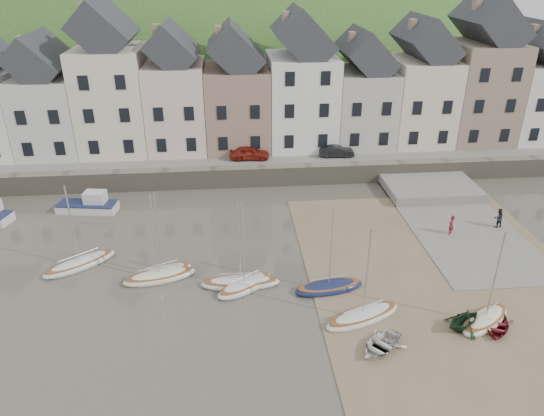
{
  "coord_description": "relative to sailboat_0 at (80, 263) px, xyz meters",
  "views": [
    {
      "loc": [
        -2.87,
        -26.17,
        19.1
      ],
      "look_at": [
        0.0,
        6.0,
        3.0
      ],
      "focal_mm": 33.38,
      "sensor_mm": 36.0,
      "label": 1
    }
  ],
  "objects": [
    {
      "name": "ground",
      "position": [
        13.4,
        -4.16,
        -0.26
      ],
      "size": [
        160.0,
        160.0,
        0.0
      ],
      "primitive_type": "plane",
      "color": "#423D34",
      "rests_on": "ground"
    },
    {
      "name": "quay_land",
      "position": [
        13.4,
        27.84,
        0.49
      ],
      "size": [
        90.0,
        30.0,
        1.5
      ],
      "primitive_type": "cube",
      "color": "#315120",
      "rests_on": "ground"
    },
    {
      "name": "quay_street",
      "position": [
        13.4,
        16.34,
        1.29
      ],
      "size": [
        70.0,
        7.0,
        0.1
      ],
      "primitive_type": "cube",
      "color": "slate",
      "rests_on": "quay_land"
    },
    {
      "name": "seawall",
      "position": [
        13.4,
        12.84,
        0.64
      ],
      "size": [
        70.0,
        1.2,
        1.8
      ],
      "primitive_type": "cube",
      "color": "slate",
      "rests_on": "ground"
    },
    {
      "name": "beach",
      "position": [
        24.4,
        -4.16,
        -0.23
      ],
      "size": [
        18.0,
        26.0,
        0.06
      ],
      "primitive_type": "cube",
      "color": "brown",
      "rests_on": "ground"
    },
    {
      "name": "slipway",
      "position": [
        28.4,
        3.84,
        -0.2
      ],
      "size": [
        8.0,
        18.0,
        0.12
      ],
      "primitive_type": "cube",
      "color": "slate",
      "rests_on": "ground"
    },
    {
      "name": "hillside",
      "position": [
        8.41,
        55.83,
        -18.25
      ],
      "size": [
        134.4,
        84.0,
        84.0
      ],
      "color": "#315120",
      "rests_on": "ground"
    },
    {
      "name": "townhouse_terrace",
      "position": [
        15.16,
        19.84,
        7.06
      ],
      "size": [
        61.05,
        8.0,
        13.93
      ],
      "color": "silver",
      "rests_on": "quay_land"
    },
    {
      "name": "sailboat_0",
      "position": [
        0.0,
        0.0,
        0.0
      ],
      "size": [
        5.0,
        4.2,
        6.32
      ],
      "color": "silver",
      "rests_on": "ground"
    },
    {
      "name": "sailboat_1",
      "position": [
        5.81,
        -1.67,
        0.01
      ],
      "size": [
        4.23,
        3.09,
        6.32
      ],
      "color": "silver",
      "rests_on": "ground"
    },
    {
      "name": "sailboat_2",
      "position": [
        5.61,
        -2.05,
        0.0
      ],
      "size": [
        4.96,
        2.62,
        6.32
      ],
      "color": "beige",
      "rests_on": "ground"
    },
    {
      "name": "sailboat_3",
      "position": [
        11.17,
        -3.59,
        0.01
      ],
      "size": [
        4.24,
        3.56,
        6.32
      ],
      "color": "silver",
      "rests_on": "ground"
    },
    {
      "name": "sailboat_4",
      "position": [
        10.91,
        -3.22,
        -0.0
      ],
      "size": [
        5.14,
        1.56,
        6.32
      ],
      "color": "silver",
      "rests_on": "ground"
    },
    {
      "name": "sailboat_5",
      "position": [
        16.51,
        -4.23,
        0.0
      ],
      "size": [
        4.71,
        2.24,
        6.32
      ],
      "color": "#151F44",
      "rests_on": "ground"
    },
    {
      "name": "sailboat_6",
      "position": [
        17.93,
        -7.27,
        0.0
      ],
      "size": [
        5.23,
        3.25,
        6.32
      ],
      "color": "silver",
      "rests_on": "ground"
    },
    {
      "name": "sailboat_7",
      "position": [
        24.91,
        -8.23,
        0.01
      ],
      "size": [
        4.25,
        3.54,
        6.32
      ],
      "color": "beige",
      "rests_on": "ground"
    },
    {
      "name": "motorboat_2",
      "position": [
        -1.28,
        8.65,
        0.32
      ],
      "size": [
        5.08,
        2.44,
        1.7
      ],
      "color": "silver",
      "rests_on": "ground"
    },
    {
      "name": "rowboat_white",
      "position": [
        18.24,
        -9.9,
        0.11
      ],
      "size": [
        3.62,
        3.54,
        0.61
      ],
      "primitive_type": "imported",
      "rotation": [
        0.0,
        0.0,
        -0.85
      ],
      "color": "silver",
      "rests_on": "beach"
    },
    {
      "name": "rowboat_green",
      "position": [
        23.36,
        -8.65,
        0.44
      ],
      "size": [
        3.11,
        2.97,
        1.27
      ],
      "primitive_type": "imported",
      "rotation": [
        0.0,
        0.0,
        -1.09
      ],
      "color": "black",
      "rests_on": "beach"
    },
    {
      "name": "rowboat_red",
      "position": [
        25.26,
        -8.81,
        0.09
      ],
      "size": [
        3.02,
        3.37,
        0.57
      ],
      "primitive_type": "imported",
      "rotation": [
        0.0,
        0.0,
        -0.47
      ],
      "color": "maroon",
      "rests_on": "beach"
    },
    {
      "name": "person_red",
      "position": [
        27.07,
        2.01,
        0.64
      ],
      "size": [
        0.67,
        0.67,
        1.56
      ],
      "primitive_type": "imported",
      "rotation": [
        0.0,
        0.0,
        3.91
      ],
      "color": "maroon",
      "rests_on": "slipway"
    },
    {
      "name": "person_dark",
      "position": [
        31.17,
        2.76,
        0.64
      ],
      "size": [
        0.83,
        0.69,
        1.56
      ],
      "primitive_type": "imported",
      "rotation": [
        0.0,
        0.0,
        3.28
      ],
      "color": "black",
      "rests_on": "slipway"
    },
    {
      "name": "car_left",
      "position": [
        12.44,
        15.34,
        1.98
      ],
      "size": [
        3.85,
        1.72,
        1.29
      ],
      "primitive_type": "imported",
      "rotation": [
        0.0,
        0.0,
        1.52
      ],
      "color": "maroon",
      "rests_on": "quay_street"
    },
    {
      "name": "car_right",
      "position": [
        20.92,
        15.34,
        1.89
      ],
      "size": [
        3.44,
        1.39,
        1.11
      ],
      "primitive_type": "imported",
      "rotation": [
        0.0,
        0.0,
        1.5
      ],
      "color": "black",
      "rests_on": "quay_street"
    }
  ]
}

